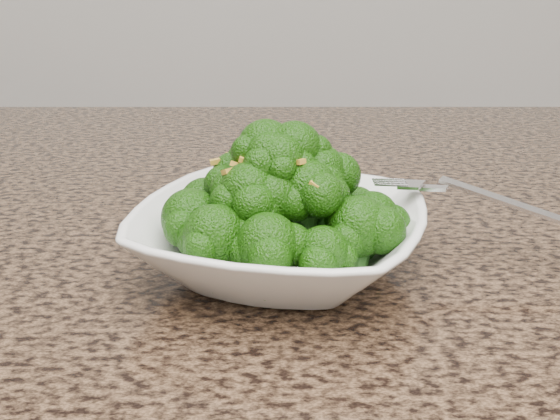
{
  "coord_description": "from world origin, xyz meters",
  "views": [
    {
      "loc": [
        0.1,
        -0.29,
        1.13
      ],
      "look_at": [
        0.1,
        0.2,
        0.95
      ],
      "focal_mm": 45.0,
      "sensor_mm": 36.0,
      "label": 1
    }
  ],
  "objects": [
    {
      "name": "granite_counter",
      "position": [
        0.0,
        0.3,
        0.89
      ],
      "size": [
        1.64,
        1.04,
        0.03
      ],
      "primitive_type": "cube",
      "color": "brown",
      "rests_on": "cabinet"
    },
    {
      "name": "fork",
      "position": [
        0.22,
        0.23,
        0.96
      ],
      "size": [
        0.16,
        0.1,
        0.01
      ],
      "primitive_type": null,
      "rotation": [
        0.0,
        0.0,
        -0.45
      ],
      "color": "silver",
      "rests_on": "bowl"
    },
    {
      "name": "garlic_topping",
      "position": [
        0.1,
        0.2,
        1.03
      ],
      "size": [
        0.11,
        0.11,
        0.01
      ],
      "primitive_type": null,
      "color": "gold",
      "rests_on": "broccoli_pile"
    },
    {
      "name": "broccoli_pile",
      "position": [
        0.1,
        0.2,
        0.99
      ],
      "size": [
        0.19,
        0.19,
        0.08
      ],
      "primitive_type": null,
      "color": "#1A4F09",
      "rests_on": "bowl"
    },
    {
      "name": "bowl",
      "position": [
        0.1,
        0.2,
        0.93
      ],
      "size": [
        0.26,
        0.26,
        0.05
      ],
      "primitive_type": "imported",
      "rotation": [
        0.0,
        0.0,
        -0.27
      ],
      "color": "white",
      "rests_on": "granite_counter"
    }
  ]
}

